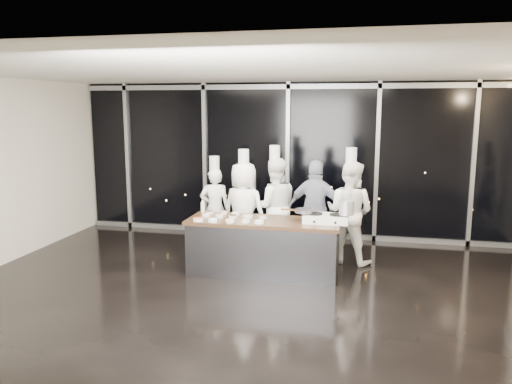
# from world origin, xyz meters

# --- Properties ---
(ground) EXTENTS (9.00, 9.00, 0.00)m
(ground) POSITION_xyz_m (0.00, 0.00, 0.00)
(ground) COLOR black
(ground) RESTS_ON ground
(room_shell) EXTENTS (9.02, 7.02, 3.21)m
(room_shell) POSITION_xyz_m (0.18, 0.00, 2.25)
(room_shell) COLOR beige
(room_shell) RESTS_ON ground
(window_wall) EXTENTS (8.90, 0.11, 3.20)m
(window_wall) POSITION_xyz_m (0.00, 3.43, 1.60)
(window_wall) COLOR black
(window_wall) RESTS_ON ground
(demo_counter) EXTENTS (2.46, 0.86, 0.90)m
(demo_counter) POSITION_xyz_m (0.00, 0.90, 0.45)
(demo_counter) COLOR #333438
(demo_counter) RESTS_ON ground
(stove) EXTENTS (0.70, 0.45, 0.14)m
(stove) POSITION_xyz_m (1.00, 0.95, 0.96)
(stove) COLOR white
(stove) RESTS_ON demo_counter
(frying_pan) EXTENTS (0.54, 0.31, 0.05)m
(frying_pan) POSITION_xyz_m (0.65, 0.97, 1.07)
(frying_pan) COLOR gray
(frying_pan) RESTS_ON stove
(stock_pot) EXTENTS (0.23, 0.23, 0.23)m
(stock_pot) POSITION_xyz_m (1.31, 0.94, 1.16)
(stock_pot) COLOR #B6B5B8
(stock_pot) RESTS_ON stove
(prep_bowls) EXTENTS (1.15, 0.72, 0.05)m
(prep_bowls) POSITION_xyz_m (-0.56, 0.85, 0.93)
(prep_bowls) COLOR silver
(prep_bowls) RESTS_ON demo_counter
(squeeze_bottle) EXTENTS (0.06, 0.06, 0.24)m
(squeeze_bottle) POSITION_xyz_m (-1.14, 1.24, 1.01)
(squeeze_bottle) COLOR silver
(squeeze_bottle) RESTS_ON demo_counter
(chef_far_left) EXTENTS (0.64, 0.50, 1.79)m
(chef_far_left) POSITION_xyz_m (-1.20, 2.14, 0.80)
(chef_far_left) COLOR white
(chef_far_left) RESTS_ON ground
(chef_left) EXTENTS (0.97, 0.77, 1.96)m
(chef_left) POSITION_xyz_m (-0.53, 1.73, 0.88)
(chef_left) COLOR white
(chef_left) RESTS_ON ground
(chef_center) EXTENTS (1.03, 0.91, 2.02)m
(chef_center) POSITION_xyz_m (-0.02, 1.99, 0.91)
(chef_center) COLOR white
(chef_center) RESTS_ON ground
(guest) EXTENTS (1.11, 0.61, 1.79)m
(guest) POSITION_xyz_m (0.76, 1.85, 0.89)
(guest) COLOR #131B36
(guest) RESTS_ON ground
(chef_right) EXTENTS (1.05, 0.94, 2.02)m
(chef_right) POSITION_xyz_m (1.34, 1.83, 0.90)
(chef_right) COLOR white
(chef_right) RESTS_ON ground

